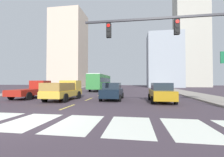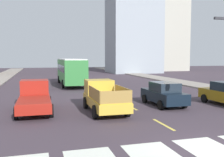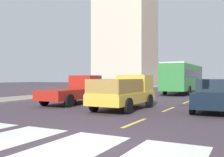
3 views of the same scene
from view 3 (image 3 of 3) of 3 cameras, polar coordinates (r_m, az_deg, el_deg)
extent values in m
plane|color=#40353E|center=(7.11, -7.78, -14.38)|extent=(160.00, 160.00, 0.00)
cube|color=gray|center=(28.90, -7.69, -3.25)|extent=(3.58, 110.00, 0.15)
cube|color=silver|center=(8.59, -20.65, -11.81)|extent=(1.78, 3.05, 0.01)
cube|color=silver|center=(7.11, -7.78, -14.35)|extent=(1.78, 3.05, 0.01)
cube|color=#E2C84D|center=(10.56, 4.98, -9.56)|extent=(0.16, 2.40, 0.01)
cube|color=#E2C84D|center=(15.26, 12.18, -6.56)|extent=(0.16, 2.40, 0.01)
cube|color=#E2C84D|center=(20.10, 15.92, -4.95)|extent=(0.16, 2.40, 0.01)
cube|color=#E2C84D|center=(25.01, 18.19, -3.95)|extent=(0.16, 2.40, 0.01)
cube|color=#E2C84D|center=(29.94, 19.71, -3.28)|extent=(0.16, 2.40, 0.01)
cube|color=#E2C84D|center=(34.90, 20.80, -2.79)|extent=(0.16, 2.40, 0.01)
cube|color=#E2C84D|center=(39.86, 21.62, -2.43)|extent=(0.16, 2.40, 0.01)
cube|color=#E2C84D|center=(44.84, 22.26, -2.15)|extent=(0.16, 2.40, 0.01)
cube|color=gold|center=(14.79, 2.52, -4.14)|extent=(1.96, 5.20, 0.56)
cube|color=gold|center=(16.31, 5.02, -0.99)|extent=(1.84, 1.60, 1.00)
cube|color=#19232D|center=(16.72, 5.60, -0.35)|extent=(1.72, 0.08, 0.56)
cube|color=gold|center=(13.91, 0.87, -3.13)|extent=(1.84, 3.30, 0.06)
cylinder|color=black|center=(16.64, 1.70, -4.63)|extent=(0.22, 0.80, 0.80)
cylinder|color=black|center=(15.89, 8.11, -4.85)|extent=(0.22, 0.80, 0.80)
cylinder|color=black|center=(13.90, -3.89, -5.57)|extent=(0.22, 0.80, 0.80)
cylinder|color=black|center=(13.00, 3.56, -5.97)|extent=(0.22, 0.80, 0.80)
cube|color=olive|center=(14.32, -2.36, -1.51)|extent=(0.06, 3.17, 0.70)
cube|color=olive|center=(13.52, 4.30, -1.61)|extent=(0.06, 3.17, 0.70)
cube|color=olive|center=(12.50, -2.36, -1.75)|extent=(1.80, 0.06, 0.70)
cube|color=maroon|center=(17.93, -8.79, -3.39)|extent=(1.96, 5.20, 0.56)
cube|color=maroon|center=(19.30, -5.81, -0.82)|extent=(1.84, 1.60, 1.00)
cube|color=#19232D|center=(19.67, -5.11, -0.28)|extent=(1.72, 0.08, 0.56)
cube|color=maroon|center=(17.16, -10.66, -2.51)|extent=(1.84, 3.30, 0.06)
cylinder|color=black|center=(19.78, -8.42, -3.87)|extent=(0.22, 0.80, 0.80)
cylinder|color=black|center=(18.71, -3.53, -4.10)|extent=(0.22, 0.80, 0.80)
cylinder|color=black|center=(17.35, -14.46, -4.43)|extent=(0.22, 0.80, 0.80)
cylinder|color=black|center=(16.12, -9.24, -4.78)|extent=(0.22, 0.80, 0.80)
cube|color=#327D3A|center=(30.59, 15.21, 0.26)|extent=(2.50, 10.80, 2.70)
cube|color=#19232D|center=(30.59, 15.21, 0.91)|extent=(2.52, 9.94, 0.80)
cube|color=silver|center=(30.63, 15.21, 2.90)|extent=(2.40, 10.37, 0.12)
cylinder|color=black|center=(34.15, 14.34, -2.02)|extent=(0.22, 1.00, 1.00)
cylinder|color=black|center=(33.68, 18.49, -2.05)|extent=(0.22, 1.00, 1.00)
cylinder|color=black|center=(28.04, 11.43, -2.49)|extent=(0.22, 1.00, 1.00)
cylinder|color=black|center=(27.46, 16.46, -2.54)|extent=(0.22, 1.00, 1.00)
cube|color=black|center=(14.62, 21.54, -4.11)|extent=(1.80, 4.40, 0.76)
cube|color=#1E2833|center=(14.44, 21.48, -1.39)|extent=(1.58, 2.11, 0.64)
cylinder|color=black|center=(16.12, 18.83, -5.07)|extent=(0.22, 0.64, 0.64)
cylinder|color=black|center=(13.44, 17.11, -6.11)|extent=(0.22, 0.64, 0.64)
cube|color=beige|center=(61.92, 3.02, 11.96)|extent=(11.96, 11.21, 28.93)
camera|label=1|loc=(1.09, 155.59, 0.59)|focal=24.38mm
camera|label=2|loc=(10.63, -76.15, 9.67)|focal=41.22mm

